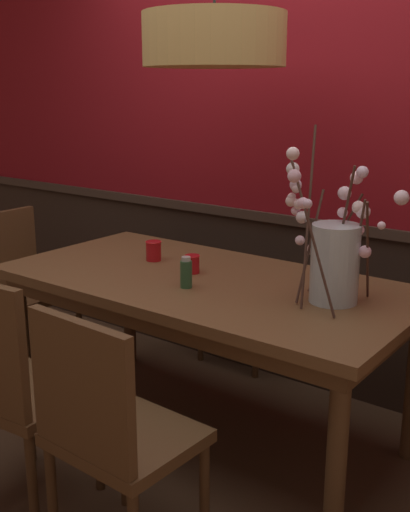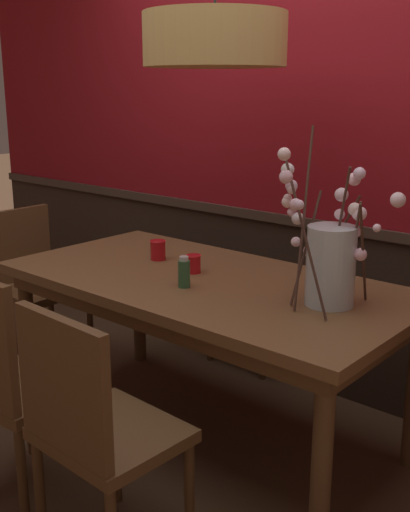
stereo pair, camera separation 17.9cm
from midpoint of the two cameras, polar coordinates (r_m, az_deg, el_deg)
name	(u,v)px [view 1 (the left image)]	position (r m, az deg, el deg)	size (l,w,h in m)	color
ground_plane	(205,432)	(3.10, -1.71, -15.51)	(24.00, 24.00, 0.00)	#4C3321
back_wall	(298,111)	(3.32, 6.82, 12.76)	(5.25, 0.14, 2.92)	#2D2119
dining_table	(205,296)	(2.82, -1.82, -3.62)	(1.84, 0.93, 0.76)	brown
chair_near_side_left	(9,382)	(2.51, -19.16, -10.66)	(0.48, 0.45, 0.94)	brown
chair_near_side_right	(110,427)	(2.15, -11.00, -14.90)	(0.47, 0.41, 0.91)	brown
chair_head_west_end	(20,281)	(3.77, -17.56, -2.18)	(0.44, 0.46, 0.89)	brown
chair_far_side_left	(252,272)	(3.72, 2.87, -1.48)	(0.45, 0.41, 0.91)	brown
vase_with_blossoms	(334,258)	(2.47, 9.47, -0.16)	(0.43, 0.40, 0.67)	silver
candle_holder_nearer_center	(154,251)	(3.08, -6.29, 0.46)	(0.08, 0.08, 0.10)	red
candle_holder_nearer_edge	(192,264)	(2.86, -2.94, -0.71)	(0.07, 0.07, 0.08)	red
condiment_bottle	(186,273)	(2.65, -3.64, -1.55)	(0.05, 0.05, 0.13)	#2D5633
pendant_lamp	(214,40)	(2.71, -1.15, 18.81)	(0.58, 0.58, 1.27)	tan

